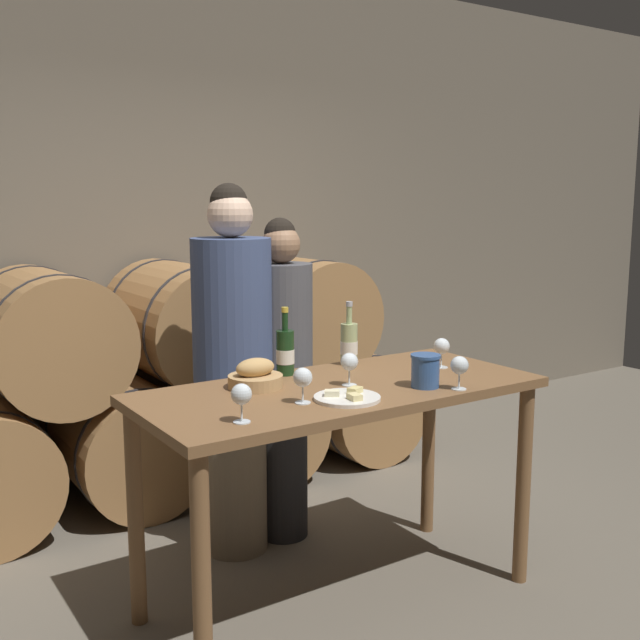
# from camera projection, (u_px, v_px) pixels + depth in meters

# --- Properties ---
(ground_plane) EXTENTS (10.00, 10.00, 0.00)m
(ground_plane) POSITION_uv_depth(u_px,v_px,m) (339.00, 600.00, 3.18)
(ground_plane) COLOR #665E51
(stone_wall_back) EXTENTS (10.00, 0.12, 3.20)m
(stone_wall_back) POSITION_uv_depth(u_px,v_px,m) (144.00, 212.00, 4.69)
(stone_wall_back) COLOR #706656
(stone_wall_back) RESTS_ON ground_plane
(barrel_stack) EXTENTS (3.01, 0.91, 1.33)m
(barrel_stack) POSITION_uv_depth(u_px,v_px,m) (185.00, 384.00, 4.37)
(barrel_stack) COLOR #9E7042
(barrel_stack) RESTS_ON ground_plane
(tasting_table) EXTENTS (1.65, 0.74, 0.94)m
(tasting_table) POSITION_uv_depth(u_px,v_px,m) (340.00, 416.00, 3.05)
(tasting_table) COLOR brown
(tasting_table) RESTS_ON ground_plane
(person_left) EXTENTS (0.37, 0.37, 1.76)m
(person_left) POSITION_uv_depth(u_px,v_px,m) (233.00, 370.00, 3.51)
(person_left) COLOR #756651
(person_left) RESTS_ON ground_plane
(person_right) EXTENTS (0.30, 0.30, 1.60)m
(person_right) POSITION_uv_depth(u_px,v_px,m) (282.00, 377.00, 3.67)
(person_right) COLOR #232326
(person_right) RESTS_ON ground_plane
(wine_bottle_red) EXTENTS (0.08, 0.08, 0.29)m
(wine_bottle_red) POSITION_uv_depth(u_px,v_px,m) (285.00, 352.00, 3.20)
(wine_bottle_red) COLOR #193819
(wine_bottle_red) RESTS_ON tasting_table
(wine_bottle_white) EXTENTS (0.08, 0.08, 0.29)m
(wine_bottle_white) POSITION_uv_depth(u_px,v_px,m) (349.00, 344.00, 3.40)
(wine_bottle_white) COLOR #ADBC7F
(wine_bottle_white) RESTS_ON tasting_table
(blue_crock) EXTENTS (0.12, 0.12, 0.13)m
(blue_crock) POSITION_uv_depth(u_px,v_px,m) (425.00, 369.00, 2.99)
(blue_crock) COLOR #335693
(blue_crock) RESTS_ON tasting_table
(bread_basket) EXTENTS (0.22, 0.22, 0.12)m
(bread_basket) POSITION_uv_depth(u_px,v_px,m) (255.00, 377.00, 2.99)
(bread_basket) COLOR tan
(bread_basket) RESTS_ON tasting_table
(cheese_plate) EXTENTS (0.25, 0.25, 0.04)m
(cheese_plate) POSITION_uv_depth(u_px,v_px,m) (347.00, 397.00, 2.81)
(cheese_plate) COLOR white
(cheese_plate) RESTS_ON tasting_table
(wine_glass_far_left) EXTENTS (0.07, 0.07, 0.14)m
(wine_glass_far_left) POSITION_uv_depth(u_px,v_px,m) (241.00, 395.00, 2.51)
(wine_glass_far_left) COLOR white
(wine_glass_far_left) RESTS_ON tasting_table
(wine_glass_left) EXTENTS (0.07, 0.07, 0.14)m
(wine_glass_left) POSITION_uv_depth(u_px,v_px,m) (303.00, 378.00, 2.75)
(wine_glass_left) COLOR white
(wine_glass_left) RESTS_ON tasting_table
(wine_glass_center) EXTENTS (0.07, 0.07, 0.14)m
(wine_glass_center) POSITION_uv_depth(u_px,v_px,m) (349.00, 363.00, 3.02)
(wine_glass_center) COLOR white
(wine_glass_center) RESTS_ON tasting_table
(wine_glass_right) EXTENTS (0.07, 0.07, 0.14)m
(wine_glass_right) POSITION_uv_depth(u_px,v_px,m) (459.00, 366.00, 2.95)
(wine_glass_right) COLOR white
(wine_glass_right) RESTS_ON tasting_table
(wine_glass_far_right) EXTENTS (0.07, 0.07, 0.14)m
(wine_glass_far_right) POSITION_uv_depth(u_px,v_px,m) (442.00, 347.00, 3.34)
(wine_glass_far_right) COLOR white
(wine_glass_far_right) RESTS_ON tasting_table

